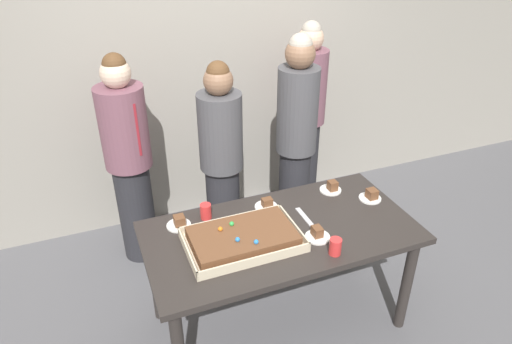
% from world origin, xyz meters
% --- Properties ---
extents(ground_plane, '(12.00, 12.00, 0.00)m').
position_xyz_m(ground_plane, '(0.00, 0.00, 0.00)').
color(ground_plane, '#5B5B60').
extents(interior_back_panel, '(8.00, 0.12, 3.00)m').
position_xyz_m(interior_back_panel, '(0.00, 1.60, 1.50)').
color(interior_back_panel, '#9E998E').
rests_on(interior_back_panel, ground_plane).
extents(party_table, '(1.66, 0.84, 0.77)m').
position_xyz_m(party_table, '(0.00, 0.00, 0.67)').
color(party_table, '#2D2826').
rests_on(party_table, ground_plane).
extents(sheet_cake, '(0.67, 0.42, 0.11)m').
position_xyz_m(sheet_cake, '(-0.26, -0.04, 0.81)').
color(sheet_cake, beige).
rests_on(sheet_cake, party_table).
extents(plated_slice_near_left, '(0.15, 0.15, 0.08)m').
position_xyz_m(plated_slice_near_left, '(0.51, 0.28, 0.79)').
color(plated_slice_near_left, white).
rests_on(plated_slice_near_left, party_table).
extents(plated_slice_near_right, '(0.15, 0.15, 0.07)m').
position_xyz_m(plated_slice_near_right, '(-0.57, 0.27, 0.79)').
color(plated_slice_near_right, white).
rests_on(plated_slice_near_right, party_table).
extents(plated_slice_far_left, '(0.15, 0.15, 0.07)m').
position_xyz_m(plated_slice_far_left, '(0.17, -0.14, 0.79)').
color(plated_slice_far_left, white).
rests_on(plated_slice_far_left, party_table).
extents(plated_slice_far_right, '(0.15, 0.15, 0.06)m').
position_xyz_m(plated_slice_far_right, '(0.01, 0.26, 0.79)').
color(plated_slice_far_right, white).
rests_on(plated_slice_far_right, party_table).
extents(plated_slice_center_front, '(0.15, 0.15, 0.07)m').
position_xyz_m(plated_slice_center_front, '(0.70, 0.09, 0.79)').
color(plated_slice_center_front, white).
rests_on(plated_slice_center_front, party_table).
extents(drink_cup_nearest, '(0.07, 0.07, 0.10)m').
position_xyz_m(drink_cup_nearest, '(0.19, -0.31, 0.82)').
color(drink_cup_nearest, red).
rests_on(drink_cup_nearest, party_table).
extents(drink_cup_middle, '(0.07, 0.07, 0.10)m').
position_xyz_m(drink_cup_middle, '(-0.39, 0.29, 0.82)').
color(drink_cup_middle, red).
rests_on(drink_cup_middle, party_table).
extents(cake_server_utensil, '(0.03, 0.20, 0.01)m').
position_xyz_m(cake_server_utensil, '(0.19, 0.07, 0.77)').
color(cake_server_utensil, silver).
rests_on(cake_server_utensil, party_table).
extents(person_serving_front, '(0.31, 0.31, 1.62)m').
position_xyz_m(person_serving_front, '(-0.13, 0.77, 0.85)').
color(person_serving_front, '#28282D').
rests_on(person_serving_front, ground_plane).
extents(person_green_shirt_behind, '(0.31, 0.31, 1.74)m').
position_xyz_m(person_green_shirt_behind, '(0.48, 0.79, 0.92)').
color(person_green_shirt_behind, '#28282D').
rests_on(person_green_shirt_behind, ground_plane).
extents(person_striped_tie_right, '(0.34, 0.34, 1.66)m').
position_xyz_m(person_striped_tie_right, '(-0.74, 1.08, 0.86)').
color(person_striped_tie_right, '#28282D').
rests_on(person_striped_tie_right, ground_plane).
extents(person_far_right_suit, '(0.30, 0.30, 1.73)m').
position_xyz_m(person_far_right_suit, '(0.75, 1.15, 0.91)').
color(person_far_right_suit, '#28282D').
rests_on(person_far_right_suit, ground_plane).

